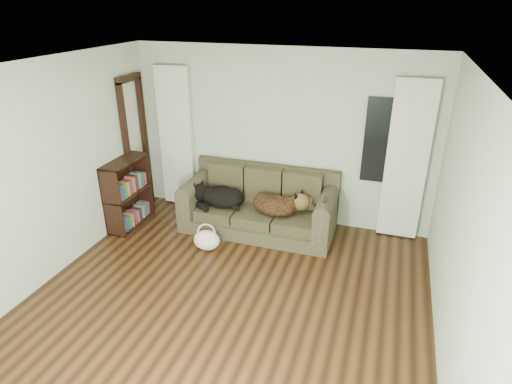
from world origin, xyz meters
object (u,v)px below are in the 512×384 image
(dog_shepherd, at_px, (278,205))
(bookshelf, at_px, (128,194))
(dog_black_lab, at_px, (219,197))
(sofa, at_px, (258,202))
(tote_bag, at_px, (207,239))

(dog_shepherd, relative_size, bookshelf, 0.66)
(dog_black_lab, distance_m, bookshelf, 1.38)
(bookshelf, bearing_deg, sofa, 17.55)
(dog_shepherd, bearing_deg, tote_bag, 49.97)
(dog_shepherd, xyz_separation_m, bookshelf, (-2.23, -0.38, 0.01))
(dog_black_lab, height_order, bookshelf, bookshelf)
(bookshelf, bearing_deg, dog_black_lab, 20.14)
(dog_black_lab, distance_m, dog_shepherd, 0.90)
(dog_black_lab, distance_m, tote_bag, 0.75)
(dog_black_lab, bearing_deg, bookshelf, -156.05)
(tote_bag, distance_m, bookshelf, 1.48)
(tote_bag, height_order, bookshelf, bookshelf)
(tote_bag, xyz_separation_m, bookshelf, (-1.41, 0.31, 0.34))
(dog_black_lab, xyz_separation_m, tote_bag, (0.08, -0.68, -0.32))
(dog_shepherd, bearing_deg, dog_black_lab, 10.56)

